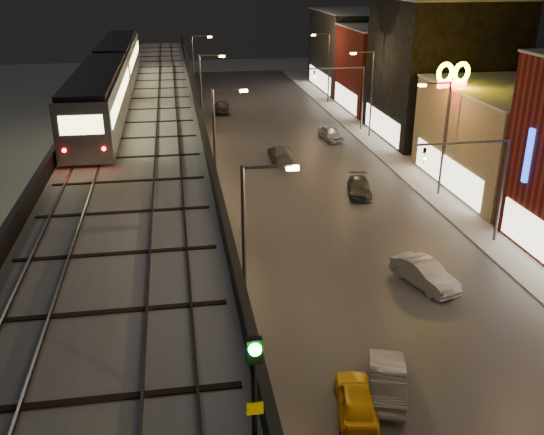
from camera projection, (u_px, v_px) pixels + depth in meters
road_surface at (311, 185)px, 50.65m from camera, size 17.00×120.00×0.06m
sidewalk_right at (424, 178)px, 52.12m from camera, size 4.00×120.00×0.14m
under_viaduct_pavement at (147, 194)px, 48.64m from camera, size 11.00×120.00×0.06m
elevated_viaduct at (140, 136)px, 43.62m from camera, size 9.00×100.00×6.30m
viaduct_trackbed at (139, 125)px, 43.44m from camera, size 8.40×100.00×0.32m
viaduct_parapet_streetside at (199, 116)px, 43.94m from camera, size 0.30×100.00×1.10m
viaduct_parapet_far at (76, 121)px, 42.64m from camera, size 0.30×100.00×1.10m
building_c at (520, 138)px, 48.82m from camera, size 12.20×15.20×8.16m
building_d at (442, 70)px, 62.25m from camera, size 12.20×13.20×14.16m
building_e at (393, 69)px, 75.78m from camera, size 12.20×12.20×10.16m
building_f at (361, 50)px, 88.35m from camera, size 12.20×16.20×11.16m
streetlight_left_1 at (250, 245)px, 27.42m from camera, size 2.57×0.28×9.00m
streetlight_left_2 at (218, 141)px, 43.83m from camera, size 2.57×0.28×9.00m
streetlight_right_2 at (442, 131)px, 46.38m from camera, size 2.56×0.28×9.00m
streetlight_left_3 at (204, 93)px, 60.24m from camera, size 2.57×0.28×9.00m
streetlight_right_3 at (369, 88)px, 62.79m from camera, size 2.56×0.28×9.00m
streetlight_left_4 at (195, 66)px, 76.65m from camera, size 2.57×0.28×9.00m
streetlight_right_4 at (327, 63)px, 79.20m from camera, size 2.56×0.28×9.00m
traffic_light_rig_a at (486, 178)px, 38.32m from camera, size 6.10×0.34×7.00m
traffic_light_rig_b at (353, 90)px, 65.67m from camera, size 6.10×0.34×7.00m
subway_train at (111, 76)px, 50.43m from camera, size 3.16×38.12×3.78m
rail_signal at (254, 374)px, 12.86m from camera, size 0.37×0.44×3.18m
car_taxi at (356, 401)px, 24.44m from camera, size 2.27×4.16×1.34m
car_near_white at (387, 380)px, 25.59m from camera, size 2.78×4.58×1.42m
car_mid_dark at (280, 153)px, 56.84m from camera, size 1.97×4.65×1.34m
car_far_white at (222, 107)px, 75.53m from camera, size 2.05×4.52×1.51m
car_onc_silver at (425, 275)px, 34.32m from camera, size 2.94×4.72×1.47m
car_onc_white at (359, 188)px, 48.14m from camera, size 2.67×4.64×1.27m
car_onc_red at (331, 134)px, 63.31m from camera, size 2.15×4.37×1.43m
sign_mcdonalds at (452, 87)px, 47.03m from camera, size 3.01×0.86×10.15m
sign_carwash at (537, 166)px, 37.44m from camera, size 1.51×0.35×7.85m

